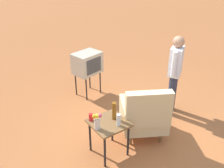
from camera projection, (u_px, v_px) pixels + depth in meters
name	position (u px, v px, depth m)	size (l,w,h in m)	color
ground_plane	(147.00, 139.00, 4.56)	(60.00, 60.00, 0.00)	#AD6033
armchair	(145.00, 114.00, 4.38)	(1.04, 1.05, 1.06)	brown
side_table	(109.00, 127.00, 4.01)	(0.56, 0.56, 0.62)	black
tv_on_stand	(87.00, 63.00, 5.66)	(0.68, 0.56, 1.03)	black
person_standing	(175.00, 71.00, 4.93)	(0.49, 0.38, 1.64)	#2D3347
bottle_short_clear	(119.00, 120.00, 3.85)	(0.06, 0.06, 0.20)	silver
bottle_tall_amber	(114.00, 111.00, 3.99)	(0.07, 0.07, 0.30)	brown
soda_can_red	(91.00, 117.00, 3.99)	(0.07, 0.07, 0.12)	red
flower_vase	(97.00, 121.00, 3.76)	(0.14, 0.10, 0.27)	silver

